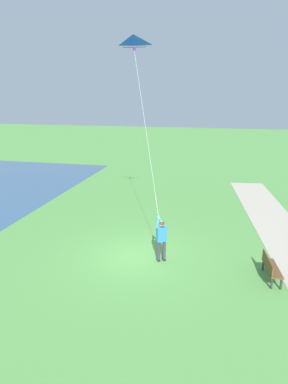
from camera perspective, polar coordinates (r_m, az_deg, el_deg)
The scene contains 4 objects.
ground_plane at distance 14.59m, azimuth -1.07°, elevation -10.82°, with size 120.00×120.00×0.00m, color #569947.
person_kite_flyer at distance 13.85m, azimuth 2.95°, elevation -7.57°, with size 0.52×0.62×1.83m.
flying_kite at distance 16.66m, azimuth -1.76°, elevation 23.53°, with size 2.44×3.51×7.39m.
park_bench_near_walkway at distance 13.55m, azimuth 20.58°, elevation -11.72°, with size 0.60×1.54×0.88m.
Camera 1 is at (-3.14, 12.63, 6.59)m, focal length 31.56 mm.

